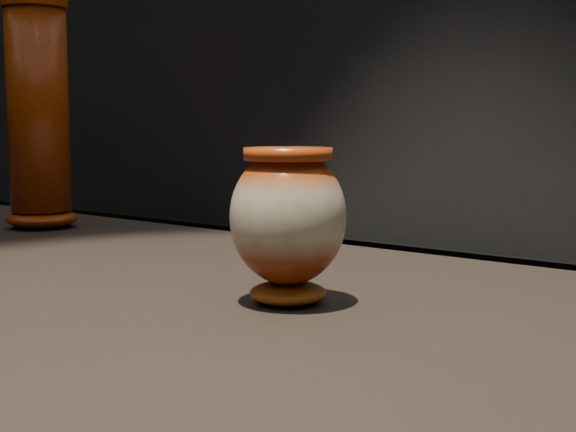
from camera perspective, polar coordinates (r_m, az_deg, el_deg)
name	(u,v)px	position (r m, az deg, el deg)	size (l,w,h in m)	color
main_vase	(288,219)	(0.81, 0.00, -0.20)	(0.14, 0.14, 0.16)	maroon
tall_vase	(39,119)	(1.46, -17.32, 6.62)	(0.14, 0.14, 0.39)	#D34E0E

